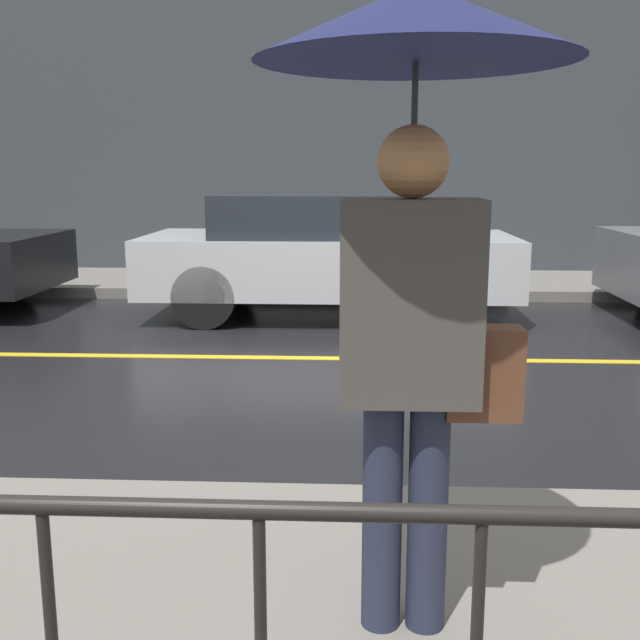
# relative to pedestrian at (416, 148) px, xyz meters

# --- Properties ---
(ground_plane) EXTENTS (80.00, 80.00, 0.00)m
(ground_plane) POSITION_rel_pedestrian_xyz_m (-0.55, 4.26, -1.74)
(ground_plane) COLOR black
(sidewalk_far) EXTENTS (28.00, 2.12, 0.14)m
(sidewalk_far) POSITION_rel_pedestrian_xyz_m (-0.55, 8.41, -1.67)
(sidewalk_far) COLOR slate
(sidewalk_far) RESTS_ON ground_plane
(lane_marking) EXTENTS (25.20, 0.12, 0.01)m
(lane_marking) POSITION_rel_pedestrian_xyz_m (-0.55, 4.26, -1.74)
(lane_marking) COLOR gold
(lane_marking) RESTS_ON ground_plane
(building_storefront) EXTENTS (28.00, 0.30, 4.59)m
(building_storefront) POSITION_rel_pedestrian_xyz_m (-0.55, 9.62, 0.55)
(building_storefront) COLOR #383D42
(building_storefront) RESTS_ON ground_plane
(pedestrian) EXTENTS (0.98, 0.98, 2.08)m
(pedestrian) POSITION_rel_pedestrian_xyz_m (0.00, 0.00, 0.00)
(pedestrian) COLOR #23283D
(pedestrian) RESTS_ON sidewalk_near
(car_silver) EXTENTS (4.23, 1.83, 1.42)m
(car_silver) POSITION_rel_pedestrian_xyz_m (-0.54, 6.33, -1.01)
(car_silver) COLOR #B2B5BA
(car_silver) RESTS_ON ground_plane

